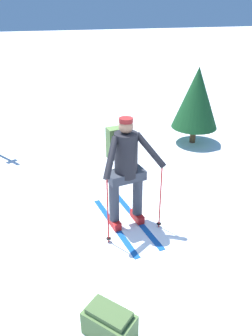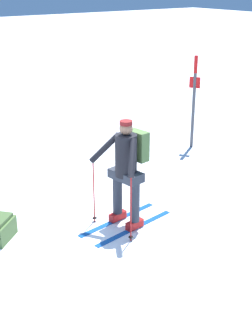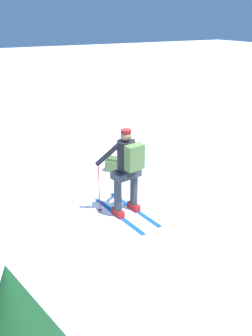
% 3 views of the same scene
% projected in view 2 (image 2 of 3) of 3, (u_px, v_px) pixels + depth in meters
% --- Properties ---
extents(ground_plane, '(80.00, 80.00, 0.00)m').
position_uv_depth(ground_plane, '(89.00, 228.00, 7.28)').
color(ground_plane, white).
extents(skier, '(0.96, 1.63, 1.70)m').
position_uv_depth(skier, '(127.00, 166.00, 7.06)').
color(skier, '#144C9E').
rests_on(skier, ground_plane).
extents(dropped_backpack, '(0.56, 0.58, 0.35)m').
position_uv_depth(dropped_backpack, '(0.00, 229.00, 6.92)').
color(dropped_backpack, '#4C6B38').
rests_on(dropped_backpack, ground_plane).
extents(trail_marker, '(0.22, 0.15, 2.07)m').
position_uv_depth(trail_marker, '(194.00, 94.00, 10.30)').
color(trail_marker, '#4C4C51').
rests_on(trail_marker, ground_plane).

